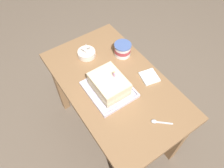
# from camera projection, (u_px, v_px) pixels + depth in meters

# --- Properties ---
(ground_plane) EXTENTS (8.00, 8.00, 0.00)m
(ground_plane) POSITION_uv_depth(u_px,v_px,m) (114.00, 129.00, 2.06)
(ground_plane) COLOR #6B5B4C
(dining_table) EXTENTS (1.09, 0.64, 0.74)m
(dining_table) POSITION_uv_depth(u_px,v_px,m) (115.00, 93.00, 1.56)
(dining_table) COLOR olive
(dining_table) RESTS_ON ground_plane
(foil_tray) EXTENTS (0.31, 0.27, 0.02)m
(foil_tray) POSITION_uv_depth(u_px,v_px,m) (109.00, 90.00, 1.42)
(foil_tray) COLOR silver
(foil_tray) RESTS_ON dining_table
(birthday_cake) EXTENTS (0.24, 0.19, 0.15)m
(birthday_cake) POSITION_uv_depth(u_px,v_px,m) (109.00, 84.00, 1.37)
(birthday_cake) COLOR beige
(birthday_cake) RESTS_ON foil_tray
(bowl_stack) EXTENTS (0.13, 0.13, 0.10)m
(bowl_stack) POSITION_uv_depth(u_px,v_px,m) (87.00, 53.00, 1.60)
(bowl_stack) COLOR silver
(bowl_stack) RESTS_ON dining_table
(ice_cream_tub) EXTENTS (0.13, 0.13, 0.10)m
(ice_cream_tub) POSITION_uv_depth(u_px,v_px,m) (123.00, 49.00, 1.59)
(ice_cream_tub) COLOR white
(ice_cream_tub) RESTS_ON dining_table
(serving_spoon_near_tray) EXTENTS (0.10, 0.11, 0.01)m
(serving_spoon_near_tray) POSITION_uv_depth(u_px,v_px,m) (156.00, 122.00, 1.29)
(serving_spoon_near_tray) COLOR silver
(serving_spoon_near_tray) RESTS_ON dining_table
(napkin_pile) EXTENTS (0.14, 0.13, 0.02)m
(napkin_pile) POSITION_uv_depth(u_px,v_px,m) (149.00, 77.00, 1.49)
(napkin_pile) COLOR white
(napkin_pile) RESTS_ON dining_table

